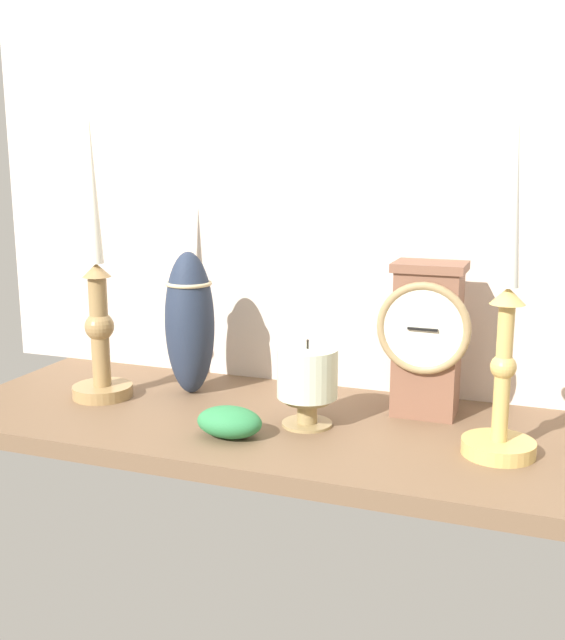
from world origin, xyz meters
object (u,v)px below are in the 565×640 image
(mantel_clock, at_px, (427,337))
(tall_ceramic_vase, at_px, (190,322))
(candlestick_tall_left, at_px, (98,312))
(candlestick_tall_center, at_px, (504,350))
(pillar_candle_front, at_px, (307,380))

(mantel_clock, relative_size, tall_ceramic_vase, 0.99)
(candlestick_tall_left, height_order, tall_ceramic_vase, candlestick_tall_left)
(candlestick_tall_center, bearing_deg, mantel_clock, 133.85)
(tall_ceramic_vase, bearing_deg, pillar_candle_front, -19.68)
(mantel_clock, height_order, pillar_candle_front, mantel_clock)
(candlestick_tall_left, height_order, candlestick_tall_center, candlestick_tall_left)
(pillar_candle_front, distance_m, tall_ceramic_vase, 0.23)
(mantel_clock, distance_m, tall_ceramic_vase, 0.35)
(mantel_clock, bearing_deg, pillar_candle_front, -145.17)
(mantel_clock, xyz_separation_m, tall_ceramic_vase, (-0.35, -0.02, -0.00))
(candlestick_tall_center, bearing_deg, candlestick_tall_left, 177.41)
(mantel_clock, bearing_deg, candlestick_tall_center, -46.15)
(mantel_clock, relative_size, candlestick_tall_left, 0.51)
(candlestick_tall_center, xyz_separation_m, pillar_candle_front, (-0.25, 0.02, -0.07))
(pillar_candle_front, bearing_deg, candlestick_tall_left, 178.44)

